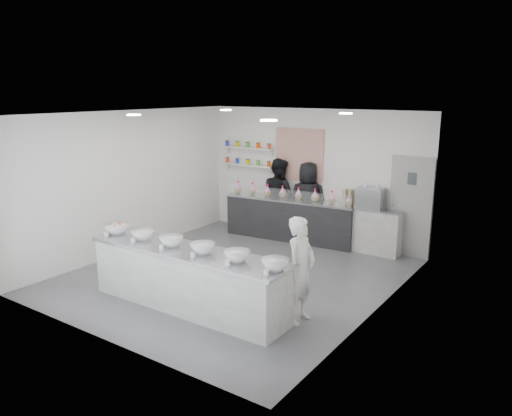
{
  "coord_description": "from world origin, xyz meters",
  "views": [
    {
      "loc": [
        5.33,
        -7.04,
        3.41
      ],
      "look_at": [
        0.21,
        0.4,
        1.26
      ],
      "focal_mm": 35.0,
      "sensor_mm": 36.0,
      "label": 1
    }
  ],
  "objects_px": {
    "espresso_ledge": "(371,230)",
    "woman_prep": "(301,270)",
    "espresso_machine": "(371,198)",
    "staff_left": "(279,197)",
    "prep_counter": "(188,279)",
    "back_bar": "(290,219)",
    "staff_right": "(308,201)"
  },
  "relations": [
    {
      "from": "espresso_ledge",
      "to": "espresso_machine",
      "type": "relative_size",
      "value": 2.29
    },
    {
      "from": "prep_counter",
      "to": "espresso_ledge",
      "type": "xyz_separation_m",
      "value": [
        1.32,
        4.31,
        -0.0
      ]
    },
    {
      "from": "espresso_machine",
      "to": "staff_left",
      "type": "height_order",
      "value": "staff_left"
    },
    {
      "from": "staff_left",
      "to": "prep_counter",
      "type": "bearing_deg",
      "value": 124.74
    },
    {
      "from": "staff_right",
      "to": "prep_counter",
      "type": "bearing_deg",
      "value": 71.7
    },
    {
      "from": "staff_left",
      "to": "staff_right",
      "type": "height_order",
      "value": "staff_left"
    },
    {
      "from": "back_bar",
      "to": "woman_prep",
      "type": "distance_m",
      "value": 4.22
    },
    {
      "from": "prep_counter",
      "to": "espresso_machine",
      "type": "height_order",
      "value": "espresso_machine"
    },
    {
      "from": "espresso_machine",
      "to": "staff_left",
      "type": "distance_m",
      "value": 2.33
    },
    {
      "from": "staff_left",
      "to": "staff_right",
      "type": "xyz_separation_m",
      "value": [
        0.78,
        0.0,
        -0.01
      ]
    },
    {
      "from": "espresso_machine",
      "to": "woman_prep",
      "type": "distance_m",
      "value": 3.76
    },
    {
      "from": "espresso_ledge",
      "to": "staff_left",
      "type": "xyz_separation_m",
      "value": [
        -2.35,
        0.07,
        0.44
      ]
    },
    {
      "from": "back_bar",
      "to": "staff_right",
      "type": "distance_m",
      "value": 0.59
    },
    {
      "from": "espresso_ledge",
      "to": "staff_left",
      "type": "bearing_deg",
      "value": 178.3
    },
    {
      "from": "prep_counter",
      "to": "back_bar",
      "type": "xyz_separation_m",
      "value": [
        -0.57,
        4.13,
        -0.0
      ]
    },
    {
      "from": "prep_counter",
      "to": "espresso_ledge",
      "type": "height_order",
      "value": "prep_counter"
    },
    {
      "from": "prep_counter",
      "to": "back_bar",
      "type": "relative_size",
      "value": 1.14
    },
    {
      "from": "prep_counter",
      "to": "staff_right",
      "type": "xyz_separation_m",
      "value": [
        -0.26,
        4.38,
        0.43
      ]
    },
    {
      "from": "back_bar",
      "to": "staff_left",
      "type": "distance_m",
      "value": 0.68
    },
    {
      "from": "staff_right",
      "to": "espresso_ledge",
      "type": "bearing_deg",
      "value": 155.79
    },
    {
      "from": "espresso_ledge",
      "to": "espresso_machine",
      "type": "bearing_deg",
      "value": 180.0
    },
    {
      "from": "espresso_ledge",
      "to": "woman_prep",
      "type": "relative_size",
      "value": 0.8
    },
    {
      "from": "back_bar",
      "to": "espresso_machine",
      "type": "height_order",
      "value": "espresso_machine"
    },
    {
      "from": "prep_counter",
      "to": "espresso_machine",
      "type": "bearing_deg",
      "value": 73.08
    },
    {
      "from": "espresso_ledge",
      "to": "woman_prep",
      "type": "height_order",
      "value": "woman_prep"
    },
    {
      "from": "espresso_ledge",
      "to": "staff_left",
      "type": "distance_m",
      "value": 2.4
    },
    {
      "from": "woman_prep",
      "to": "staff_left",
      "type": "xyz_separation_m",
      "value": [
        -2.74,
        3.78,
        0.11
      ]
    },
    {
      "from": "back_bar",
      "to": "woman_prep",
      "type": "xyz_separation_m",
      "value": [
        2.28,
        -3.53,
        0.32
      ]
    },
    {
      "from": "staff_right",
      "to": "staff_left",
      "type": "bearing_deg",
      "value": -21.67
    },
    {
      "from": "prep_counter",
      "to": "staff_left",
      "type": "relative_size",
      "value": 1.94
    },
    {
      "from": "back_bar",
      "to": "staff_left",
      "type": "relative_size",
      "value": 1.7
    },
    {
      "from": "woman_prep",
      "to": "staff_right",
      "type": "relative_size",
      "value": 0.89
    }
  ]
}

